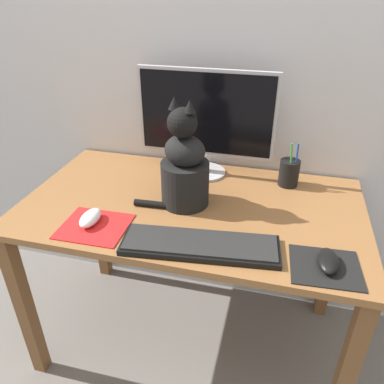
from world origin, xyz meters
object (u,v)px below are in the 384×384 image
computer_mouse_right (328,261)px  cat (184,167)px  keyboard (200,245)px  monitor (206,119)px  pen_cup (289,173)px  computer_mouse_left (90,218)px

computer_mouse_right → cat: size_ratio=0.29×
keyboard → monitor: bearing=94.5°
pen_cup → cat: bearing=-146.8°
cat → monitor: bearing=103.1°
monitor → pen_cup: bearing=-2.7°
pen_cup → monitor: bearing=177.3°
monitor → cat: (-0.02, -0.25, -0.09)m
computer_mouse_left → cat: (0.26, 0.21, 0.12)m
computer_mouse_right → pen_cup: pen_cup is taller
keyboard → computer_mouse_right: (0.37, 0.01, 0.01)m
keyboard → pen_cup: bearing=56.3°
cat → keyboard: bearing=-47.2°
monitor → keyboard: 0.54m
keyboard → computer_mouse_left: (-0.38, 0.03, 0.01)m
computer_mouse_right → monitor: bearing=133.9°
computer_mouse_right → pen_cup: bearing=105.1°
monitor → computer_mouse_right: 0.70m
cat → pen_cup: bearing=50.5°
keyboard → computer_mouse_left: size_ratio=4.52×
keyboard → computer_mouse_left: bearing=168.4°
monitor → computer_mouse_left: (-0.28, -0.45, -0.21)m
computer_mouse_left → cat: cat is taller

